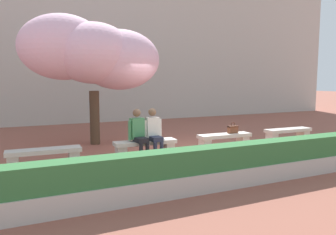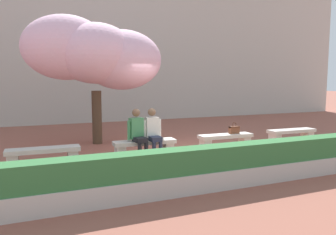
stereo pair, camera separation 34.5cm
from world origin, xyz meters
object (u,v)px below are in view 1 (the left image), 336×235
stone_bench_near_west (145,146)px  stone_bench_west_end (44,155)px  stone_bench_near_east (288,133)px  person_seated_right (154,131)px  stone_bench_center (224,139)px  cherry_tree_main (93,54)px  person_seated_left (139,132)px  handbag (233,129)px

stone_bench_near_west → stone_bench_west_end: bearing=180.0°
stone_bench_near_east → stone_bench_west_end: bearing=180.0°
stone_bench_near_west → person_seated_right: size_ratio=1.29×
stone_bench_near_west → stone_bench_near_east: same height
stone_bench_center → cherry_tree_main: 4.83m
stone_bench_near_west → cherry_tree_main: bearing=107.6°
person_seated_left → person_seated_right: 0.42m
stone_bench_near_east → person_seated_left: person_seated_left is taller
handbag → stone_bench_near_west: bearing=-179.8°
stone_bench_near_east → person_seated_left: size_ratio=1.29×
stone_bench_west_end → handbag: 5.31m
person_seated_right → cherry_tree_main: (-1.00, 2.52, 2.14)m
stone_bench_center → handbag: bearing=2.1°
stone_bench_center → stone_bench_near_east: (2.50, 0.00, 0.00)m
stone_bench_west_end → stone_bench_center: 5.00m
stone_bench_center → person_seated_right: bearing=-178.7°
stone_bench_near_east → handbag: bearing=179.7°
person_seated_left → handbag: (3.01, 0.06, -0.12)m
stone_bench_near_east → cherry_tree_main: (-5.78, 2.46, 2.54)m
stone_bench_near_east → cherry_tree_main: size_ratio=0.39×
stone_bench_near_east → handbag: (-2.20, 0.01, 0.28)m
stone_bench_west_end → stone_bench_near_west: (2.50, 0.00, 0.00)m
stone_bench_west_end → stone_bench_center: size_ratio=1.00×
person_seated_left → person_seated_right: same height
person_seated_left → person_seated_right: (0.42, -0.00, 0.00)m
stone_bench_center → handbag: size_ratio=4.93×
stone_bench_center → person_seated_left: 2.74m
stone_bench_west_end → stone_bench_center: (5.00, 0.00, 0.00)m
stone_bench_near_east → handbag: size_ratio=4.93×
handbag → stone_bench_center: bearing=-177.9°
stone_bench_near_east → handbag: 2.22m
stone_bench_west_end → stone_bench_near_west: bearing=0.0°
person_seated_right → stone_bench_near_east: bearing=0.6°
stone_bench_west_end → person_seated_left: (2.30, -0.05, 0.40)m
stone_bench_near_west → cherry_tree_main: size_ratio=0.39×
stone_bench_near_west → handbag: (2.80, 0.01, 0.28)m
stone_bench_west_end → person_seated_right: person_seated_right is taller
stone_bench_west_end → stone_bench_near_east: size_ratio=1.00×
person_seated_left → cherry_tree_main: cherry_tree_main is taller
person_seated_left → person_seated_right: size_ratio=1.00×
cherry_tree_main → person_seated_left: bearing=-77.2°
stone_bench_near_west → person_seated_left: person_seated_left is taller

